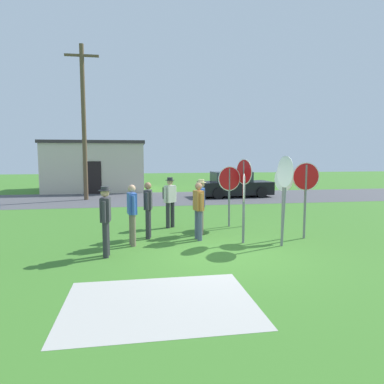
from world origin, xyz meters
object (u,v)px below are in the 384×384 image
object	(u,v)px
stop_sign_tallest	(244,180)
person_holding_notes	(132,211)
person_near_signs	(106,217)
stop_sign_rear_left	(285,184)
utility_pole	(84,120)
person_in_teal	(148,207)
person_in_blue	(198,208)
person_in_dark_shirt	(201,203)
person_on_left	(170,198)
stop_sign_low_front	(306,186)
parked_car_on_street	(234,185)
stop_sign_rear_right	(244,196)
stop_sign_center_cluster	(283,190)
stop_sign_far_back	(229,185)

from	to	relation	value
stop_sign_tallest	person_holding_notes	distance (m)	4.36
person_near_signs	stop_sign_rear_left	bearing A→B (deg)	3.21
stop_sign_tallest	person_near_signs	xyz separation A→B (m)	(-4.45, -2.97, -0.65)
utility_pole	person_in_teal	distance (m)	10.73
stop_sign_rear_left	person_in_blue	xyz separation A→B (m)	(-2.19, 1.05, -0.76)
person_in_teal	person_holding_notes	distance (m)	0.90
person_in_dark_shirt	person_holding_notes	world-z (taller)	person_in_dark_shirt
utility_pole	person_holding_notes	bearing A→B (deg)	-75.79
stop_sign_rear_left	stop_sign_tallest	size ratio (longest dim) A/B	1.05
person_holding_notes	person_on_left	bearing A→B (deg)	60.46
stop_sign_tallest	stop_sign_low_front	size ratio (longest dim) A/B	1.04
parked_car_on_street	stop_sign_low_front	bearing A→B (deg)	-94.72
stop_sign_rear_right	stop_sign_low_front	world-z (taller)	stop_sign_low_front
utility_pole	stop_sign_low_front	xyz separation A→B (m)	(7.73, -10.45, -2.83)
stop_sign_rear_left	person_holding_notes	size ratio (longest dim) A/B	1.46
person_near_signs	person_in_blue	xyz separation A→B (m)	(2.55, 1.32, -0.03)
parked_car_on_street	stop_sign_rear_right	size ratio (longest dim) A/B	2.22
stop_sign_center_cluster	stop_sign_low_front	xyz separation A→B (m)	(0.69, -0.01, 0.11)
stop_sign_tallest	stop_sign_low_front	distance (m)	2.36
stop_sign_center_cluster	stop_sign_rear_left	world-z (taller)	stop_sign_rear_left
person_holding_notes	stop_sign_tallest	bearing A→B (deg)	27.47
stop_sign_center_cluster	stop_sign_rear_right	size ratio (longest dim) A/B	1.09
parked_car_on_street	stop_sign_rear_left	world-z (taller)	stop_sign_rear_left
stop_sign_center_cluster	utility_pole	bearing A→B (deg)	123.99
utility_pole	person_near_signs	xyz separation A→B (m)	(2.01, -11.42, -3.41)
stop_sign_tallest	person_in_dark_shirt	distance (m)	2.04
person_in_blue	person_holding_notes	bearing A→B (deg)	-170.06
stop_sign_rear_right	person_in_teal	size ratio (longest dim) A/B	1.17
person_in_teal	stop_sign_tallest	bearing A→B (deg)	19.96
utility_pole	stop_sign_rear_right	world-z (taller)	utility_pole
stop_sign_rear_right	stop_sign_tallest	xyz separation A→B (m)	(0.72, 2.24, 0.29)
person_near_signs	person_in_blue	bearing A→B (deg)	27.39
stop_sign_tallest	person_in_dark_shirt	bearing A→B (deg)	-150.75
stop_sign_low_front	person_in_dark_shirt	size ratio (longest dim) A/B	1.31
stop_sign_center_cluster	stop_sign_tallest	xyz separation A→B (m)	(-0.57, 1.98, 0.18)
stop_sign_tallest	person_on_left	size ratio (longest dim) A/B	1.36
stop_sign_low_front	person_on_left	xyz separation A→B (m)	(-3.83, 2.22, -0.56)
stop_sign_rear_left	person_in_teal	world-z (taller)	stop_sign_rear_left
person_in_teal	person_on_left	world-z (taller)	person_on_left
stop_sign_rear_left	person_near_signs	world-z (taller)	stop_sign_rear_left
person_on_left	person_near_signs	world-z (taller)	same
stop_sign_rear_right	stop_sign_far_back	distance (m)	2.33
person_in_teal	person_in_blue	distance (m)	1.52
parked_car_on_street	person_in_blue	xyz separation A→B (m)	(-4.04, -10.17, 0.26)
person_near_signs	person_in_blue	distance (m)	2.87
stop_sign_center_cluster	stop_sign_far_back	distance (m)	2.32
stop_sign_rear_left	person_in_teal	bearing A→B (deg)	157.79
person_on_left	utility_pole	bearing A→B (deg)	115.34
stop_sign_center_cluster	person_holding_notes	xyz separation A→B (m)	(-4.39, -0.01, -0.51)
stop_sign_low_front	person_near_signs	bearing A→B (deg)	-170.28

